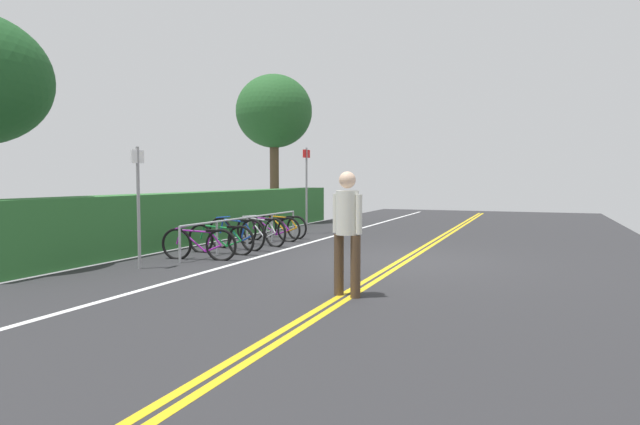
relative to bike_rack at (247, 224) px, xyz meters
The scene contains 16 objects.
ground_plane 4.15m from the bike_rack, 100.46° to the right, with size 36.36×10.68×0.05m, color #2B2B2D.
centre_line_yellow_inner 4.22m from the bike_rack, 100.26° to the right, with size 32.72×0.10×0.00m, color gold.
centre_line_yellow_outer 4.07m from the bike_rack, 100.66° to the right, with size 32.72×0.10×0.00m, color gold.
bike_lane_stripe_white 1.42m from the bike_rack, 124.78° to the right, with size 32.72×0.12×0.00m, color white.
bike_rack is the anchor object (origin of this frame).
bicycle_0 2.22m from the bike_rack, behind, with size 0.46×1.64×0.69m.
bicycle_1 1.30m from the bike_rack, behind, with size 0.46×1.73×0.70m.
bicycle_2 0.51m from the bike_rack, behind, with size 0.53×1.75×0.78m.
bicycle_3 0.50m from the bike_rack, 16.55° to the right, with size 0.67×1.70×0.75m.
bicycle_4 1.37m from the bike_rack, ahead, with size 0.46×1.74×0.70m.
bicycle_5 2.17m from the bike_rack, ahead, with size 0.49×1.67×0.69m.
pedestrian 5.95m from the bike_rack, 136.89° to the right, with size 0.32×0.47×1.76m.
sign_post_near 3.63m from the bike_rack, behind, with size 0.36×0.06×2.24m.
sign_post_far 3.61m from the bike_rack, ahead, with size 0.36×0.08×2.58m.
hedge_backdrop 2.35m from the bike_rack, 50.36° to the left, with size 14.34×0.81×1.30m, color #2D6B30.
tree_mid 8.41m from the bike_rack, 21.64° to the left, with size 2.88×2.88×5.59m.
Camera 1 is at (-10.72, -2.47, 1.65)m, focal length 30.37 mm.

